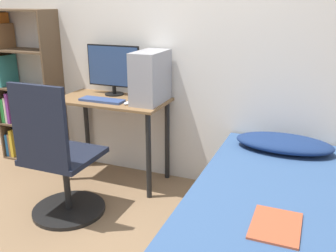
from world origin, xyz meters
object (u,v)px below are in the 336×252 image
object	(u,v)px
office_chair	(59,168)
bed	(266,235)
bookshelf	(21,90)
keyboard	(102,100)
pc_tower	(151,77)
monitor	(113,68)

from	to	relation	value
office_chair	bed	bearing A→B (deg)	-1.89
bookshelf	office_chair	bearing A→B (deg)	-37.80
office_chair	keyboard	size ratio (longest dim) A/B	2.73
bookshelf	keyboard	distance (m)	1.10
keyboard	bed	bearing A→B (deg)	-23.71
bed	pc_tower	distance (m)	1.55
monitor	pc_tower	bearing A→B (deg)	-16.28
office_chair	keyboard	bearing A→B (deg)	88.51
monitor	pc_tower	world-z (taller)	monitor
office_chair	pc_tower	distance (m)	1.03
keyboard	pc_tower	world-z (taller)	pc_tower
bookshelf	bed	world-z (taller)	bookshelf
monitor	pc_tower	distance (m)	0.44
bed	keyboard	world-z (taller)	keyboard
keyboard	pc_tower	xyz separation A→B (m)	(0.40, 0.13, 0.20)
bed	keyboard	size ratio (longest dim) A/B	5.18
bookshelf	bed	distance (m)	2.77
bed	bookshelf	bearing A→B (deg)	161.36
bookshelf	bed	bearing A→B (deg)	-18.64
bed	keyboard	distance (m)	1.73
bed	keyboard	xyz separation A→B (m)	(-1.51, 0.66, 0.52)
keyboard	bookshelf	bearing A→B (deg)	169.02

